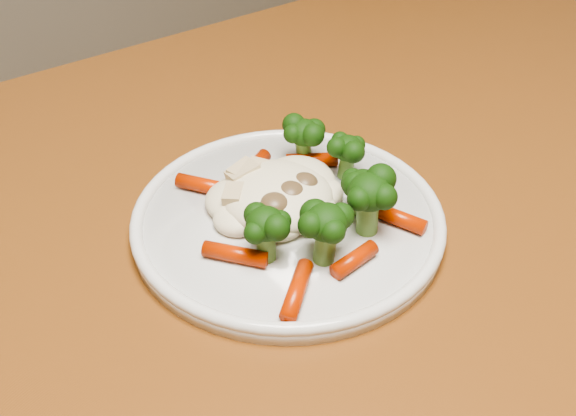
% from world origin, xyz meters
% --- Properties ---
extents(dining_table, '(1.31, 0.89, 0.75)m').
position_xyz_m(dining_table, '(0.33, 0.15, 0.66)').
color(dining_table, brown).
rests_on(dining_table, ground).
extents(plate, '(0.24, 0.24, 0.01)m').
position_xyz_m(plate, '(0.24, 0.22, 0.76)').
color(plate, white).
rests_on(plate, dining_table).
extents(meal, '(0.17, 0.18, 0.05)m').
position_xyz_m(meal, '(0.25, 0.21, 0.78)').
color(meal, '#FAECC8').
rests_on(meal, plate).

